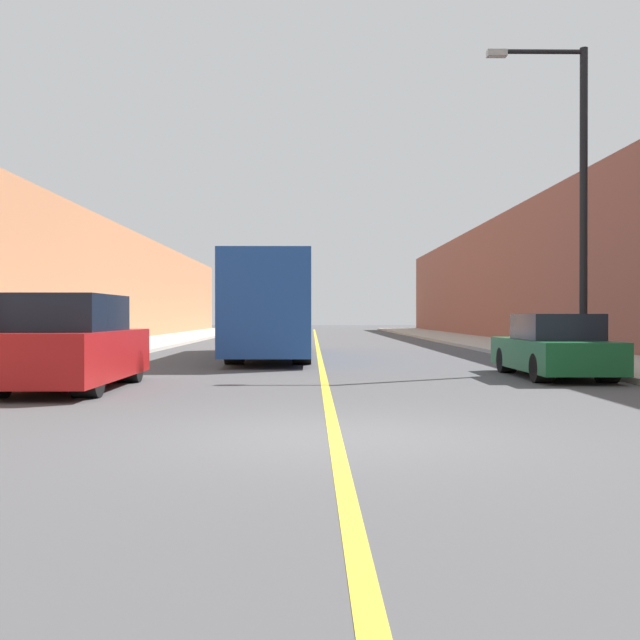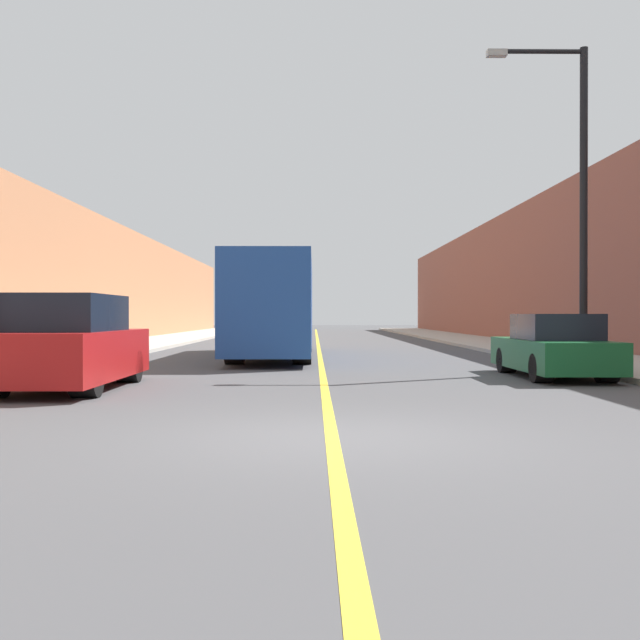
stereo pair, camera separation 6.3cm
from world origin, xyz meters
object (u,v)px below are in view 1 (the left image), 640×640
Objects in this scene: car_right_near at (554,349)px; bus at (275,306)px; street_lamp_right at (575,186)px; parked_suv_left at (67,346)px.

bus is at bearing 129.18° from car_right_near.
car_right_near is 0.56× the size of street_lamp_right.
car_right_near is at bearing -50.82° from bus.
street_lamp_right reaches higher than bus.
parked_suv_left is at bearing -107.20° from bus.
parked_suv_left is 12.86m from street_lamp_right.
bus is 11.52m from parked_suv_left.
bus is 2.64× the size of car_right_near.
car_right_near is (6.76, -8.30, -1.06)m from bus.
street_lamp_right is (1.19, 1.98, 4.05)m from car_right_near.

